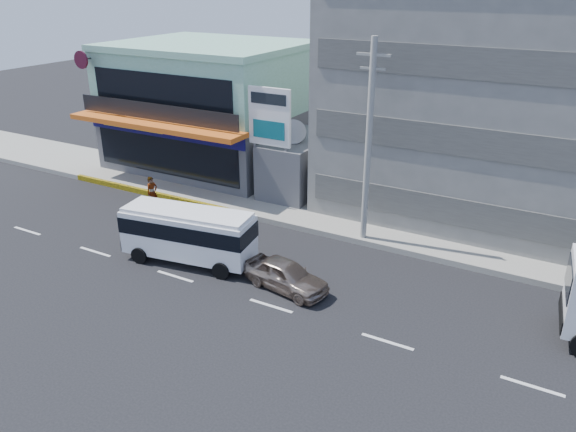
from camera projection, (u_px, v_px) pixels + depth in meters
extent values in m
plane|color=black|center=(175.00, 276.00, 25.14)|extent=(120.00, 120.00, 0.00)
cube|color=gray|center=(360.00, 221.00, 30.46)|extent=(70.00, 5.00, 0.30)
cube|color=#4F5055|center=(213.00, 137.00, 39.16)|extent=(12.00, 10.00, 4.00)
cube|color=#92CFBA|center=(210.00, 79.00, 37.58)|extent=(12.00, 10.00, 4.00)
cube|color=#DA5E19|center=(154.00, 125.00, 33.66)|extent=(12.40, 1.80, 0.30)
cube|color=#0E0B51|center=(163.00, 131.00, 34.48)|extent=(12.00, 0.12, 0.80)
cube|color=black|center=(166.00, 155.00, 35.10)|extent=(11.00, 0.06, 2.60)
cube|color=gray|center=(494.00, 86.00, 29.92)|extent=(16.00, 12.00, 14.00)
cube|color=#4F5055|center=(301.00, 166.00, 34.07)|extent=(3.00, 6.00, 3.50)
cylinder|color=slate|center=(293.00, 141.00, 32.55)|extent=(1.50, 1.50, 0.15)
cylinder|color=gray|center=(255.00, 150.00, 31.91)|extent=(0.16, 0.16, 6.50)
cylinder|color=gray|center=(286.00, 156.00, 31.01)|extent=(0.16, 0.16, 6.50)
cube|color=white|center=(270.00, 117.00, 30.65)|extent=(2.60, 0.18, 3.20)
cylinder|color=#999993|center=(368.00, 147.00, 26.41)|extent=(0.30, 0.30, 10.00)
cube|color=#999993|center=(374.00, 55.00, 24.75)|extent=(1.60, 0.12, 0.12)
cube|color=#999993|center=(373.00, 69.00, 24.99)|extent=(1.20, 0.10, 0.10)
cube|color=white|center=(188.00, 234.00, 25.93)|extent=(6.40, 2.86, 2.03)
cube|color=black|center=(188.00, 226.00, 25.78)|extent=(6.45, 2.92, 0.75)
cube|color=white|center=(187.00, 212.00, 25.50)|extent=(6.20, 2.66, 0.18)
cylinder|color=black|center=(140.00, 255.00, 26.18)|extent=(0.82, 0.37, 0.79)
cylinder|color=black|center=(162.00, 239.00, 27.85)|extent=(0.82, 0.37, 0.79)
cylinder|color=black|center=(221.00, 271.00, 24.82)|extent=(0.82, 0.37, 0.79)
cylinder|color=black|center=(240.00, 252.00, 26.49)|extent=(0.82, 0.37, 0.79)
imported|color=gray|center=(286.00, 275.00, 23.90)|extent=(4.11, 2.24, 1.33)
imported|color=#5C0E0D|center=(154.00, 210.00, 31.05)|extent=(1.97, 1.07, 0.98)
imported|color=#66594C|center=(152.00, 193.00, 30.65)|extent=(0.57, 0.74, 1.80)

